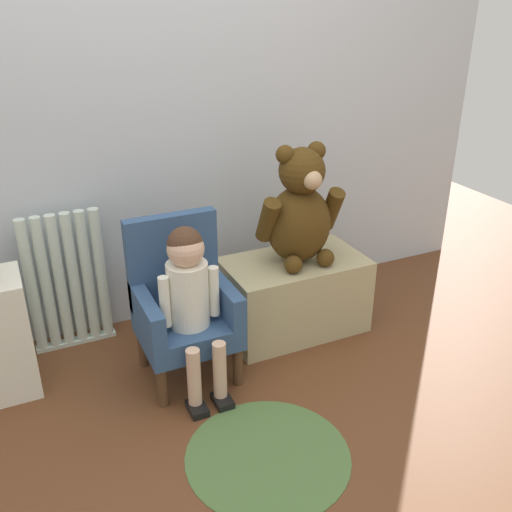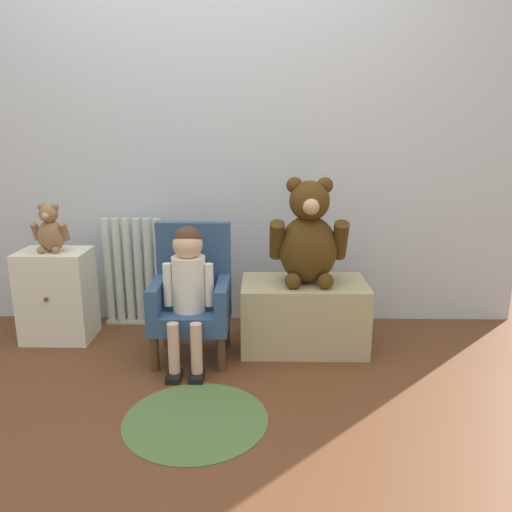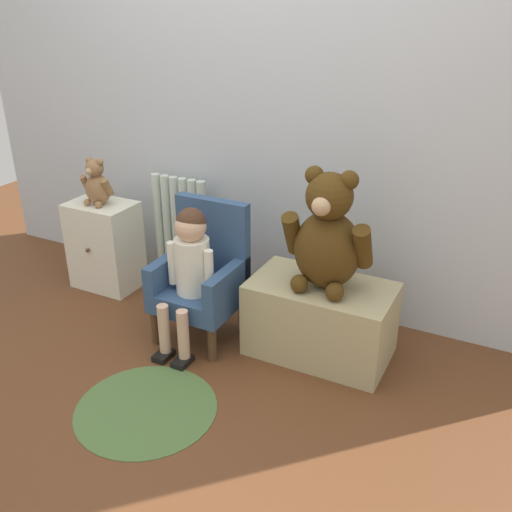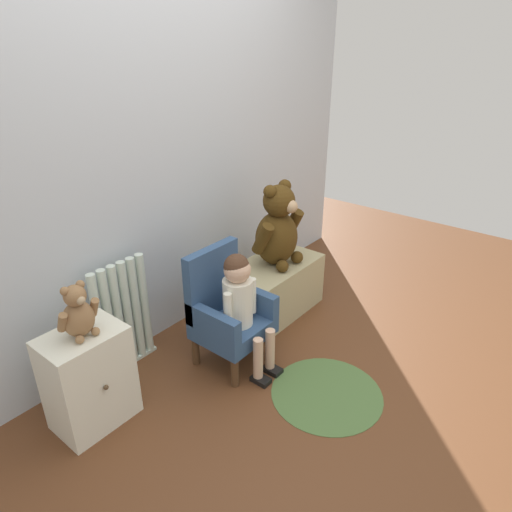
% 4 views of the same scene
% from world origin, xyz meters
% --- Properties ---
extents(ground_plane, '(6.00, 6.00, 0.00)m').
position_xyz_m(ground_plane, '(0.00, 0.00, 0.00)').
color(ground_plane, brown).
extents(back_wall, '(3.80, 0.05, 2.40)m').
position_xyz_m(back_wall, '(0.00, 1.09, 1.20)').
color(back_wall, silver).
rests_on(back_wall, ground_plane).
extents(radiator, '(0.37, 0.05, 0.67)m').
position_xyz_m(radiator, '(-0.46, 0.97, 0.33)').
color(radiator, silver).
rests_on(radiator, ground_plane).
extents(small_dresser, '(0.38, 0.29, 0.52)m').
position_xyz_m(small_dresser, '(-0.84, 0.73, 0.26)').
color(small_dresser, silver).
rests_on(small_dresser, ground_plane).
extents(child_armchair, '(0.40, 0.37, 0.70)m').
position_xyz_m(child_armchair, '(-0.04, 0.54, 0.33)').
color(child_armchair, '#304D74').
rests_on(child_armchair, ground_plane).
extents(child_figure, '(0.25, 0.35, 0.72)m').
position_xyz_m(child_figure, '(-0.04, 0.43, 0.47)').
color(child_figure, silver).
rests_on(child_figure, ground_plane).
extents(low_bench, '(0.68, 0.39, 0.38)m').
position_xyz_m(low_bench, '(0.56, 0.64, 0.19)').
color(low_bench, tan).
rests_on(low_bench, ground_plane).
extents(large_teddy_bear, '(0.41, 0.29, 0.57)m').
position_xyz_m(large_teddy_bear, '(0.57, 0.63, 0.62)').
color(large_teddy_bear, '#463010').
rests_on(large_teddy_bear, low_bench).
extents(small_teddy_bear, '(0.20, 0.14, 0.27)m').
position_xyz_m(small_teddy_bear, '(-0.84, 0.72, 0.64)').
color(small_teddy_bear, olive).
rests_on(small_teddy_bear, small_dresser).
extents(floor_rug, '(0.61, 0.61, 0.01)m').
position_xyz_m(floor_rug, '(0.05, -0.10, 0.00)').
color(floor_rug, '#4B6C38').
rests_on(floor_rug, ground_plane).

